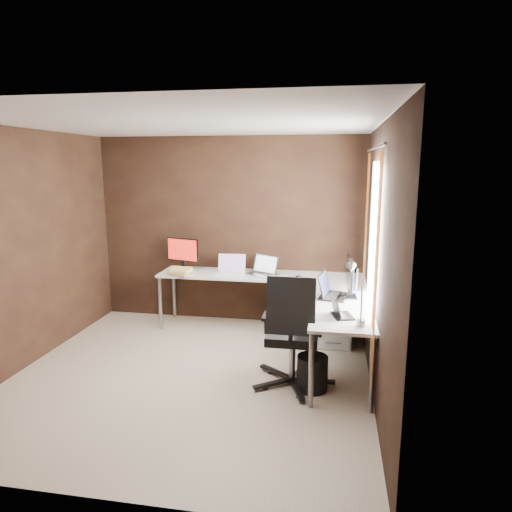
% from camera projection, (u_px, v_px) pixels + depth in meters
% --- Properties ---
extents(room, '(3.60, 3.60, 2.50)m').
position_uv_depth(room, '(224.00, 253.00, 4.44)').
color(room, '#B4A78C').
rests_on(room, ground).
extents(desk, '(2.65, 2.25, 0.73)m').
position_uv_depth(desk, '(285.00, 289.00, 5.41)').
color(desk, white).
rests_on(desk, ground).
extents(drawer_pedestal, '(0.42, 0.50, 0.60)m').
position_uv_depth(drawer_pedestal, '(334.00, 319.00, 5.49)').
color(drawer_pedestal, white).
rests_on(drawer_pedestal, ground).
extents(monitor_left, '(0.47, 0.19, 0.42)m').
position_uv_depth(monitor_left, '(183.00, 252.00, 6.16)').
color(monitor_left, black).
rests_on(monitor_left, desk).
extents(monitor_right, '(0.14, 0.52, 0.42)m').
position_uv_depth(monitor_right, '(350.00, 275.00, 4.85)').
color(monitor_right, black).
rests_on(monitor_right, desk).
extents(laptop_white, '(0.37, 0.28, 0.24)m').
position_uv_depth(laptop_white, '(231.00, 269.00, 5.96)').
color(laptop_white, white).
rests_on(laptop_white, desk).
extents(laptop_silver, '(0.46, 0.42, 0.25)m').
position_uv_depth(laptop_silver, '(263.00, 270.00, 5.89)').
color(laptop_silver, silver).
rests_on(laptop_silver, desk).
extents(laptop_black_big, '(0.35, 0.44, 0.26)m').
position_uv_depth(laptop_black_big, '(330.00, 291.00, 4.90)').
color(laptop_black_big, black).
rests_on(laptop_black_big, desk).
extents(laptop_black_small, '(0.24, 0.29, 0.17)m').
position_uv_depth(laptop_black_small, '(340.00, 313.00, 4.25)').
color(laptop_black_small, black).
rests_on(laptop_black_small, desk).
extents(book_stack, '(0.33, 0.30, 0.09)m').
position_uv_depth(book_stack, '(181.00, 272.00, 5.88)').
color(book_stack, tan).
rests_on(book_stack, desk).
extents(mouse_left, '(0.10, 0.07, 0.04)m').
position_uv_depth(mouse_left, '(180.00, 273.00, 5.88)').
color(mouse_left, black).
rests_on(mouse_left, desk).
extents(mouse_corner, '(0.10, 0.08, 0.03)m').
position_uv_depth(mouse_corner, '(299.00, 277.00, 5.72)').
color(mouse_corner, black).
rests_on(mouse_corner, desk).
extents(desk_lamp, '(0.19, 0.21, 0.55)m').
position_uv_depth(desk_lamp, '(354.00, 286.00, 4.02)').
color(desk_lamp, slate).
rests_on(desk_lamp, desk).
extents(office_chair, '(0.64, 0.64, 1.14)m').
position_uv_depth(office_chair, '(292.00, 353.00, 4.41)').
color(office_chair, black).
rests_on(office_chair, ground).
extents(wastebasket, '(0.39, 0.39, 0.34)m').
position_uv_depth(wastebasket, '(312.00, 373.00, 4.36)').
color(wastebasket, black).
rests_on(wastebasket, ground).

